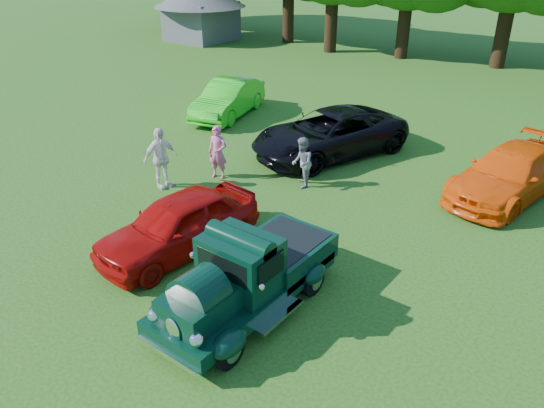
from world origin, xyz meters
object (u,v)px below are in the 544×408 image
Objects in this scene: hero_pickup at (248,277)px; back_car_lime at (228,99)px; back_car_black at (330,133)px; spectator_pink at (218,152)px; back_car_orange at (510,173)px; gazebo at (200,5)px; spectator_grey at (302,163)px; red_convertible at (178,224)px; spectator_white at (160,158)px.

hero_pickup is 1.02× the size of back_car_lime.
back_car_black is 4.20m from spectator_pink.
gazebo is at bearing 163.98° from back_car_orange.
back_car_black is at bearing -34.66° from gazebo.
spectator_grey is at bearing 114.01° from hero_pickup.
gazebo reaches higher than red_convertible.
back_car_lime is 0.70× the size of gazebo.
spectator_grey reaches higher than red_convertible.
hero_pickup is 2.88m from red_convertible.
spectator_pink is at bearing 126.37° from red_convertible.
hero_pickup is 13.04m from back_car_lime.
back_car_black is (-3.21, 8.32, 0.01)m from hero_pickup.
hero_pickup reaches higher than spectator_pink.
gazebo is at bearing -165.79° from spectator_grey.
red_convertible is 2.49× the size of spectator_pink.
back_car_lime is at bearing 133.43° from hero_pickup.
red_convertible is 0.96× the size of back_car_lime.
spectator_grey reaches higher than back_car_lime.
hero_pickup is 8.92m from back_car_black.
back_car_orange is at bearing 11.88° from spectator_pink.
spectator_pink is (-1.78, -3.81, 0.07)m from back_car_black.
spectator_pink reaches higher than back_car_orange.
hero_pickup is 9.21m from back_car_orange.
red_convertible is at bearing -40.57° from spectator_grey.
spectator_grey is (-2.48, 5.58, 0.02)m from hero_pickup.
spectator_white is (-2.68, -5.39, 0.17)m from back_car_black.
hero_pickup is at bearing -12.91° from spectator_grey.
gazebo reaches higher than back_car_lime.
back_car_lime is at bearing 111.72° from spectator_pink.
back_car_lime is 0.79× the size of back_car_black.
hero_pickup is at bearing -96.66° from back_car_orange.
spectator_grey is 0.83× the size of spectator_white.
spectator_pink is at bearing -19.50° from spectator_white.
spectator_pink is at bearing -44.62° from gazebo.
back_car_black is at bearing -164.70° from back_car_orange.
back_car_lime is 2.61× the size of spectator_pink.
back_car_black is 2.84m from spectator_grey.
spectator_white is 24.53m from gazebo.
spectator_pink is (3.98, -4.96, 0.12)m from back_car_lime.
hero_pickup is 2.39× the size of spectator_white.
back_car_orange is (2.77, 8.79, -0.05)m from hero_pickup.
hero_pickup is 2.66× the size of spectator_pink.
back_car_lime is 7.56m from spectator_grey.
spectator_white is at bearing -80.65° from back_car_lime.
red_convertible is 0.67× the size of gazebo.
spectator_pink is at bearing -103.82° from spectator_grey.
back_car_lime reaches higher than red_convertible.
back_car_black is 0.89× the size of gazebo.
hero_pickup reaches higher than back_car_lime.
hero_pickup is 6.11m from spectator_grey.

